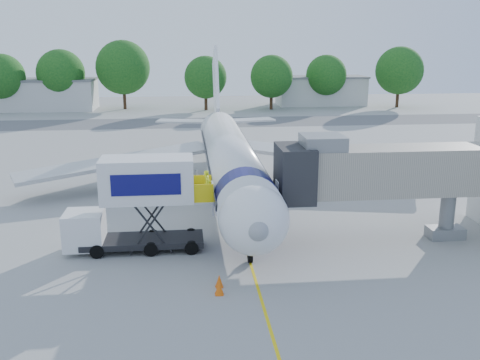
{
  "coord_description": "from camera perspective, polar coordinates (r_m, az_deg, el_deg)",
  "views": [
    {
      "loc": [
        -3.37,
        -36.71,
        11.96
      ],
      "look_at": [
        0.03,
        -3.75,
        3.2
      ],
      "focal_mm": 40.0,
      "sensor_mm": 36.0,
      "label": 1
    }
  ],
  "objects": [
    {
      "name": "tree_f",
      "position": [
        99.51,
        9.18,
        10.98
      ],
      "size": [
        7.28,
        7.28,
        9.28
      ],
      "color": "#382314",
      "rests_on": "ground"
    },
    {
      "name": "safety_cone_b",
      "position": [
        26.3,
        -2.23,
        -11.43
      ],
      "size": [
        0.44,
        0.44,
        0.71
      ],
      "color": "#E3590B",
      "rests_on": "ground"
    },
    {
      "name": "ground_tug",
      "position": [
        21.68,
        2.88,
        -16.48
      ],
      "size": [
        3.76,
        2.73,
        1.35
      ],
      "rotation": [
        0.0,
        0.0,
        -0.33
      ],
      "color": "silver",
      "rests_on": "ground"
    },
    {
      "name": "tree_c",
      "position": [
        96.51,
        -12.39,
        11.65
      ],
      "size": [
        9.3,
        9.3,
        11.85
      ],
      "color": "#382314",
      "rests_on": "ground"
    },
    {
      "name": "tree_e",
      "position": [
        94.17,
        3.39,
        10.97
      ],
      "size": [
        7.35,
        7.35,
        9.37
      ],
      "color": "#382314",
      "rests_on": "ground"
    },
    {
      "name": "safety_cone_a",
      "position": [
        27.05,
        -2.23,
        -10.72
      ],
      "size": [
        0.41,
        0.41,
        0.65
      ],
      "color": "#E3590B",
      "rests_on": "ground"
    },
    {
      "name": "guidance_line",
      "position": [
        38.76,
        -0.62,
        -3.16
      ],
      "size": [
        0.15,
        70.0,
        0.01
      ],
      "primitive_type": "cube",
      "color": "yellow",
      "rests_on": "ground"
    },
    {
      "name": "tree_d",
      "position": [
        93.23,
        -3.7,
        10.87
      ],
      "size": [
        7.25,
        7.25,
        9.25
      ],
      "color": "#382314",
      "rests_on": "ground"
    },
    {
      "name": "outbuilding_left",
      "position": [
        100.23,
        -20.33,
        8.58
      ],
      "size": [
        18.4,
        8.4,
        5.3
      ],
      "color": "beige",
      "rests_on": "ground"
    },
    {
      "name": "outbuilding_right",
      "position": [
        102.34,
        8.6,
        9.43
      ],
      "size": [
        16.4,
        7.4,
        5.3
      ],
      "color": "beige",
      "rests_on": "ground"
    },
    {
      "name": "catering_hiloader",
      "position": [
        31.24,
        -10.97,
        -2.61
      ],
      "size": [
        8.5,
        2.44,
        5.5
      ],
      "color": "black",
      "rests_on": "ground"
    },
    {
      "name": "tree_a",
      "position": [
        98.99,
        -24.07,
        10.03
      ],
      "size": [
        7.59,
        7.59,
        9.67
      ],
      "color": "#382314",
      "rests_on": "ground"
    },
    {
      "name": "aircraft",
      "position": [
        41.95,
        -1.15,
        2.4
      ],
      "size": [
        34.17,
        37.73,
        11.35
      ],
      "color": "white",
      "rests_on": "ground"
    },
    {
      "name": "tree_g",
      "position": [
        101.07,
        16.64,
        11.12
      ],
      "size": [
        8.43,
        8.43,
        10.75
      ],
      "color": "#382314",
      "rests_on": "ground"
    },
    {
      "name": "ground",
      "position": [
        38.76,
        -0.62,
        -3.17
      ],
      "size": [
        160.0,
        160.0,
        0.0
      ],
      "primitive_type": "plane",
      "color": "#9C9C99",
      "rests_on": "ground"
    },
    {
      "name": "jet_bridge",
      "position": [
        32.71,
        14.62,
        0.85
      ],
      "size": [
        13.9,
        3.2,
        6.6
      ],
      "color": "#A2998A",
      "rests_on": "ground"
    },
    {
      "name": "taxiway_strip",
      "position": [
        79.69,
        -3.42,
        6.15
      ],
      "size": [
        120.0,
        10.0,
        0.01
      ],
      "primitive_type": "cube",
      "color": "#59595B",
      "rests_on": "ground"
    },
    {
      "name": "tree_b",
      "position": [
        97.98,
        -18.57,
        10.73
      ],
      "size": [
        8.11,
        8.11,
        10.34
      ],
      "color": "#382314",
      "rests_on": "ground"
    }
  ]
}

